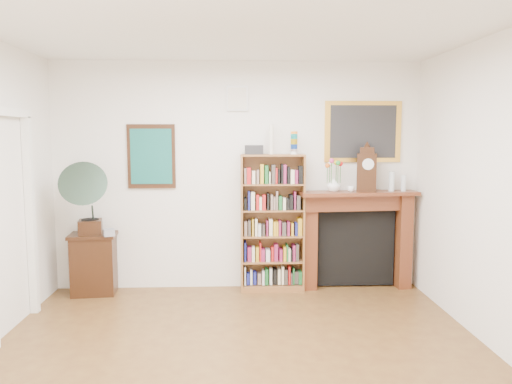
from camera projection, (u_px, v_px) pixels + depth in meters
room at (240, 205)px, 3.69m from camera, size 4.51×5.01×2.81m
door_casing at (10, 203)px, 4.80m from camera, size 0.08×1.02×2.17m
teal_poster at (151, 156)px, 6.07m from camera, size 0.58×0.04×0.78m
small_picture at (237, 98)px, 6.04m from camera, size 0.26×0.04×0.30m
gilt_painting at (363, 132)px, 6.15m from camera, size 0.95×0.04×0.75m
bookshelf at (272, 215)px, 6.08m from camera, size 0.77×0.27×1.93m
side_cabinet at (94, 264)px, 6.00m from camera, size 0.57×0.43×0.74m
fireplace at (356, 231)px, 6.21m from camera, size 1.47×0.46×1.22m
gramophone at (85, 194)px, 5.77m from camera, size 0.65×0.76×0.87m
cd_stack at (109, 232)px, 5.82m from camera, size 0.16×0.16×0.08m
mantel_clock at (367, 170)px, 6.05m from camera, size 0.26×0.18×0.54m
flower_vase at (334, 185)px, 6.07m from camera, size 0.19×0.19×0.17m
teacup at (351, 189)px, 6.05m from camera, size 0.11×0.11×0.07m
bottle_left at (392, 181)px, 6.10m from camera, size 0.07×0.07×0.24m
bottle_right at (404, 183)px, 6.10m from camera, size 0.06×0.06×0.20m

